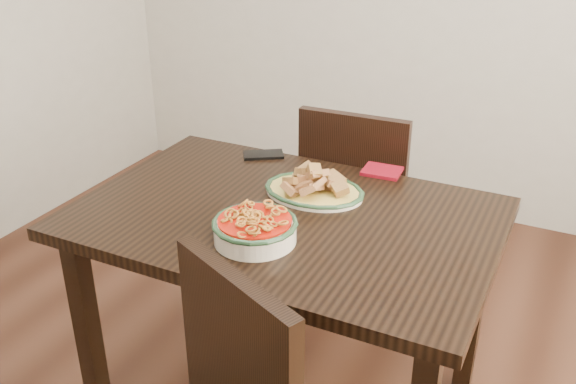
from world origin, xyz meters
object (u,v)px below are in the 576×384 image
at_px(chair_far, 359,199).
at_px(fish_plate, 314,182).
at_px(noodle_bowl, 255,227).
at_px(dining_table, 285,240).
at_px(smartphone, 263,155).

distance_m(chair_far, fish_plate, 0.59).
xyz_separation_m(chair_far, noodle_bowl, (-0.00, -0.84, 0.29)).
xyz_separation_m(dining_table, smartphone, (-0.27, 0.36, 0.10)).
xyz_separation_m(chair_far, fish_plate, (0.03, -0.51, 0.30)).
height_order(noodle_bowl, smartphone, noodle_bowl).
bearing_deg(dining_table, fish_plate, 80.05).
xyz_separation_m(dining_table, noodle_bowl, (0.00, -0.19, 0.14)).
relative_size(fish_plate, smartphone, 2.22).
height_order(dining_table, smartphone, smartphone).
bearing_deg(noodle_bowl, fish_plate, 85.50).
height_order(dining_table, noodle_bowl, noodle_bowl).
xyz_separation_m(noodle_bowl, smartphone, (-0.27, 0.55, -0.04)).
bearing_deg(smartphone, dining_table, -86.60).
bearing_deg(smartphone, fish_plate, -68.30).
xyz_separation_m(fish_plate, noodle_bowl, (-0.03, -0.34, -0.00)).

